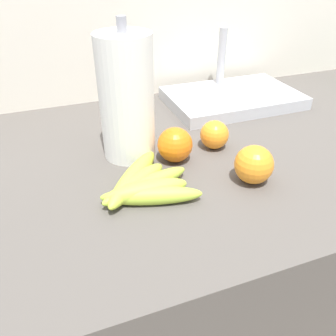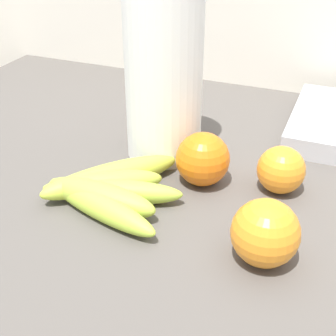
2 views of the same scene
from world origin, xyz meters
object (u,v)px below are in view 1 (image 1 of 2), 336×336
Objects in this scene: banana_bunch at (142,186)px; orange_front at (254,165)px; orange_back_left at (175,145)px; sink_basin at (232,97)px; orange_right at (214,135)px; paper_towel_roll at (127,99)px.

orange_front is (0.22, -0.04, 0.02)m from banana_bunch.
orange_back_left is 0.38m from sink_basin.
orange_front reaches higher than orange_right.
orange_back_left reaches higher than orange_right.
paper_towel_roll reaches higher than sink_basin.
banana_bunch is 2.98× the size of orange_right.
banana_bunch is 0.23m from orange_front.
sink_basin reaches higher than orange_back_left.
orange_front is 0.20× the size of sink_basin.
banana_bunch is 0.20m from paper_towel_roll.
sink_basin is (0.39, 0.35, 0.00)m from banana_bunch.
orange_back_left is (0.11, 0.10, 0.02)m from banana_bunch.
banana_bunch is 0.52× the size of sink_basin.
paper_towel_roll is 0.43m from sink_basin.
sink_basin is (0.37, 0.18, -0.11)m from paper_towel_roll.
orange_front reaches higher than banana_bunch.
sink_basin is at bearing 41.59° from banana_bunch.
orange_front is 1.17× the size of orange_right.
orange_back_left is 0.20× the size of sink_basin.
orange_right is at bearing 28.90° from banana_bunch.
orange_front is at bearing -86.21° from orange_right.
orange_back_left is at bearing -36.41° from paper_towel_roll.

